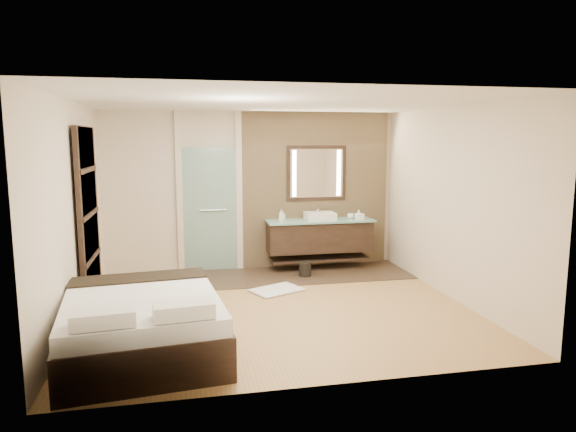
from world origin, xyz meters
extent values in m
plane|color=#A07E43|center=(0.00, 0.00, 0.00)|extent=(5.00, 5.00, 0.00)
cube|color=#35261D|center=(0.60, 1.60, 0.01)|extent=(3.80, 1.30, 0.01)
cube|color=tan|center=(1.10, 2.21, 1.35)|extent=(2.60, 0.08, 2.70)
cube|color=black|center=(1.10, 1.92, 0.57)|extent=(1.80, 0.50, 0.50)
cube|color=black|center=(1.10, 1.92, 0.18)|extent=(1.71, 0.45, 0.04)
cube|color=#97E6D6|center=(1.10, 1.90, 0.85)|extent=(1.85, 0.55, 0.03)
cube|color=white|center=(1.10, 1.90, 0.93)|extent=(0.50, 0.38, 0.13)
cylinder|color=silver|center=(1.10, 2.09, 0.95)|extent=(0.03, 0.03, 0.18)
cylinder|color=silver|center=(1.10, 2.05, 1.03)|extent=(0.02, 0.10, 0.02)
cube|color=black|center=(1.10, 2.16, 1.65)|extent=(1.06, 0.03, 0.96)
cube|color=white|center=(1.10, 2.15, 1.65)|extent=(0.94, 0.01, 0.84)
cube|color=#FDE6BE|center=(0.70, 2.14, 1.65)|extent=(0.07, 0.01, 0.80)
cube|color=#FDE6BE|center=(1.50, 2.14, 1.65)|extent=(0.07, 0.01, 0.80)
cube|color=#BCEEE3|center=(-0.75, 2.20, 1.05)|extent=(0.90, 0.05, 2.10)
cylinder|color=silver|center=(-0.70, 2.15, 1.05)|extent=(0.45, 0.03, 0.03)
cube|color=beige|center=(-1.25, 2.21, 1.35)|extent=(0.10, 0.08, 2.70)
cube|color=beige|center=(-0.25, 2.21, 1.35)|extent=(0.10, 0.08, 2.70)
cube|color=black|center=(-2.43, 0.60, 1.20)|extent=(0.06, 1.20, 2.40)
cube|color=beige|center=(-2.41, 0.60, 0.37)|extent=(0.02, 1.06, 0.52)
cube|color=beige|center=(-2.41, 0.60, 0.96)|extent=(0.02, 1.06, 0.52)
cube|color=beige|center=(-2.41, 0.60, 1.54)|extent=(0.02, 1.06, 0.52)
cube|color=beige|center=(-2.41, 0.60, 2.13)|extent=(0.02, 1.06, 0.52)
cube|color=black|center=(-1.65, -1.15, 0.22)|extent=(1.79, 2.14, 0.44)
cube|color=white|center=(-1.65, -1.15, 0.52)|extent=(1.74, 2.09, 0.18)
cube|color=black|center=(-1.73, -0.41, 0.61)|extent=(1.57, 0.61, 0.04)
cube|color=white|center=(-1.91, -1.98, 0.69)|extent=(0.57, 0.35, 0.14)
cube|color=white|center=(-1.22, -1.90, 0.69)|extent=(0.57, 0.35, 0.14)
cube|color=silver|center=(0.13, 0.75, 0.02)|extent=(0.86, 0.76, 0.02)
cylinder|color=black|center=(0.73, 1.46, 0.12)|extent=(0.26, 0.26, 0.24)
cube|color=white|center=(1.79, 1.82, 0.92)|extent=(0.14, 0.14, 0.10)
imported|color=white|center=(0.41, 1.84, 0.97)|extent=(0.08, 0.08, 0.21)
imported|color=#B2B2B2|center=(0.48, 2.02, 0.94)|extent=(0.07, 0.07, 0.15)
imported|color=#C2F4EC|center=(1.77, 1.83, 0.95)|extent=(0.16, 0.16, 0.16)
imported|color=white|center=(1.66, 1.93, 0.91)|extent=(0.12, 0.12, 0.09)
camera|label=1|loc=(-1.20, -6.51, 2.23)|focal=32.00mm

